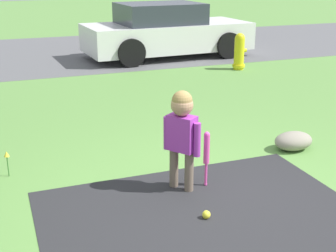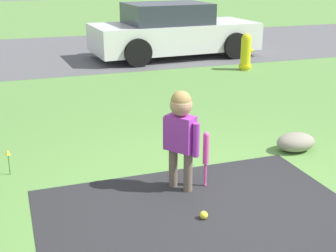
{
  "view_description": "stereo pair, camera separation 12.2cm",
  "coord_description": "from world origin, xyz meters",
  "views": [
    {
      "loc": [
        -1.95,
        -3.61,
        2.25
      ],
      "look_at": [
        -0.24,
        0.94,
        0.57
      ],
      "focal_mm": 50.0,
      "sensor_mm": 36.0,
      "label": 1
    },
    {
      "loc": [
        -1.84,
        -3.65,
        2.25
      ],
      "look_at": [
        -0.24,
        0.94,
        0.57
      ],
      "focal_mm": 50.0,
      "sensor_mm": 36.0,
      "label": 2
    }
  ],
  "objects": [
    {
      "name": "parked_car",
      "position": [
        2.23,
        7.69,
        0.64
      ],
      "size": [
        4.27,
        2.11,
        1.36
      ],
      "rotation": [
        0.0,
        0.0,
        0.05
      ],
      "color": "silver",
      "rests_on": "ground"
    },
    {
      "name": "fire_hydrant",
      "position": [
        3.24,
        5.64,
        0.4
      ],
      "size": [
        0.32,
        0.28,
        0.82
      ],
      "color": "yellow",
      "rests_on": "ground"
    },
    {
      "name": "ground_plane",
      "position": [
        0.0,
        0.0,
        0.0
      ],
      "size": [
        60.0,
        60.0,
        0.0
      ],
      "primitive_type": "plane",
      "color": "#5B8C42"
    },
    {
      "name": "baseball_bat",
      "position": [
        0.03,
        0.51,
        0.4
      ],
      "size": [
        0.06,
        0.06,
        0.62
      ],
      "color": "#E54CA5",
      "rests_on": "ground"
    },
    {
      "name": "edging_rock",
      "position": [
        1.52,
        1.06,
        0.12
      ],
      "size": [
        0.51,
        0.36,
        0.24
      ],
      "color": "gray",
      "rests_on": "ground"
    },
    {
      "name": "child",
      "position": [
        -0.24,
        0.54,
        0.7
      ],
      "size": [
        0.3,
        0.37,
        1.07
      ],
      "rotation": [
        0.0,
        0.0,
        -0.95
      ],
      "color": "#6B5B4C",
      "rests_on": "ground"
    },
    {
      "name": "sports_ball",
      "position": [
        -0.26,
        -0.12,
        0.04
      ],
      "size": [
        0.08,
        0.08,
        0.08
      ],
      "color": "yellow",
      "rests_on": "ground"
    },
    {
      "name": "street_strip",
      "position": [
        0.0,
        9.25,
        0.0
      ],
      "size": [
        40.0,
        6.0,
        0.01
      ],
      "color": "#59595B",
      "rests_on": "ground"
    }
  ]
}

